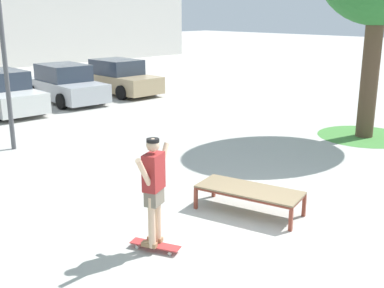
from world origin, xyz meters
name	(u,v)px	position (x,y,z in m)	size (l,w,h in m)	color
ground_plane	(255,231)	(0.00, 0.00, 0.00)	(120.00, 120.00, 0.00)	#B7B5AD
skate_box	(249,191)	(0.53, 0.58, 0.41)	(1.23, 2.03, 0.46)	brown
skateboard	(155,245)	(-1.62, 0.67, 0.08)	(0.51, 0.81, 0.09)	#B23333
skater	(154,185)	(-1.62, 0.67, 1.07)	(0.94, 0.48, 1.69)	beige
grass_patch_near_right	(364,136)	(7.25, 1.75, 0.00)	(2.66, 2.66, 0.01)	#47893D
car_white	(1,93)	(1.06, 12.62, 0.69)	(1.99, 4.24, 1.50)	silver
car_silver	(65,85)	(3.77, 12.83, 0.69)	(2.08, 4.28, 1.50)	#B7BABF
car_tan	(119,78)	(6.47, 12.96, 0.69)	(1.97, 4.23, 1.50)	tan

